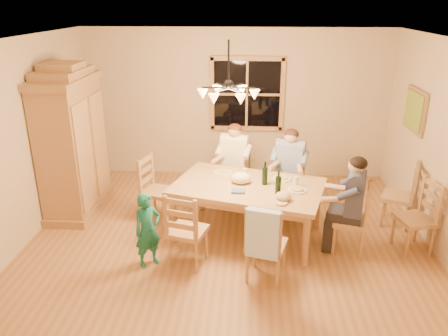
# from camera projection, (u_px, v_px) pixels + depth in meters

# --- Properties ---
(floor) EXTENTS (5.50, 5.50, 0.00)m
(floor) POSITION_uv_depth(u_px,v_px,m) (228.00, 240.00, 6.10)
(floor) COLOR olive
(floor) RESTS_ON ground
(ceiling) EXTENTS (5.50, 5.00, 0.02)m
(ceiling) POSITION_uv_depth(u_px,v_px,m) (229.00, 39.00, 5.12)
(ceiling) COLOR white
(ceiling) RESTS_ON wall_back
(wall_back) EXTENTS (5.50, 0.02, 2.70)m
(wall_back) POSITION_uv_depth(u_px,v_px,m) (236.00, 105.00, 7.94)
(wall_back) COLOR beige
(wall_back) RESTS_ON floor
(wall_left) EXTENTS (0.02, 5.00, 2.70)m
(wall_left) POSITION_uv_depth(u_px,v_px,m) (21.00, 144.00, 5.77)
(wall_left) COLOR beige
(wall_left) RESTS_ON floor
(wall_right) EXTENTS (0.02, 5.00, 2.70)m
(wall_right) POSITION_uv_depth(u_px,v_px,m) (448.00, 153.00, 5.45)
(wall_right) COLOR beige
(wall_right) RESTS_ON floor
(window) EXTENTS (1.30, 0.06, 1.30)m
(window) POSITION_uv_depth(u_px,v_px,m) (247.00, 94.00, 7.82)
(window) COLOR black
(window) RESTS_ON wall_back
(painting) EXTENTS (0.06, 0.78, 0.64)m
(painting) POSITION_uv_depth(u_px,v_px,m) (415.00, 110.00, 6.48)
(painting) COLOR #90643E
(painting) RESTS_ON wall_right
(chandelier) EXTENTS (0.77, 0.68, 0.71)m
(chandelier) POSITION_uv_depth(u_px,v_px,m) (228.00, 92.00, 5.35)
(chandelier) COLOR black
(chandelier) RESTS_ON ceiling
(armoire) EXTENTS (0.66, 1.40, 2.30)m
(armoire) POSITION_uv_depth(u_px,v_px,m) (73.00, 146.00, 6.65)
(armoire) COLOR #90643E
(armoire) RESTS_ON floor
(dining_table) EXTENTS (2.26, 1.71, 0.76)m
(dining_table) POSITION_uv_depth(u_px,v_px,m) (248.00, 191.00, 6.02)
(dining_table) COLOR #A8874A
(dining_table) RESTS_ON floor
(chair_far_left) EXTENTS (0.54, 0.52, 0.99)m
(chair_far_left) POSITION_uv_depth(u_px,v_px,m) (234.00, 185.00, 7.14)
(chair_far_left) COLOR #AF7F4D
(chair_far_left) RESTS_ON floor
(chair_far_right) EXTENTS (0.54, 0.52, 0.99)m
(chair_far_right) POSITION_uv_depth(u_px,v_px,m) (288.00, 192.00, 6.87)
(chair_far_right) COLOR #AF7F4D
(chair_far_right) RESTS_ON floor
(chair_near_left) EXTENTS (0.54, 0.52, 0.99)m
(chair_near_left) POSITION_uv_depth(u_px,v_px,m) (188.00, 242.00, 5.47)
(chair_near_left) COLOR #AF7F4D
(chair_near_left) RESTS_ON floor
(chair_near_right) EXTENTS (0.54, 0.52, 0.99)m
(chair_near_right) POSITION_uv_depth(u_px,v_px,m) (266.00, 256.00, 5.16)
(chair_near_right) COLOR #AF7F4D
(chair_near_right) RESTS_ON floor
(chair_end_left) EXTENTS (0.52, 0.54, 0.99)m
(chair_end_left) POSITION_uv_depth(u_px,v_px,m) (159.00, 201.00, 6.57)
(chair_end_left) COLOR #AF7F4D
(chair_end_left) RESTS_ON floor
(chair_end_right) EXTENTS (0.52, 0.54, 0.99)m
(chair_end_right) POSITION_uv_depth(u_px,v_px,m) (349.00, 231.00, 5.73)
(chair_end_right) COLOR #AF7F4D
(chair_end_right) RESTS_ON floor
(adult_woman) EXTENTS (0.48, 0.51, 0.87)m
(adult_woman) POSITION_uv_depth(u_px,v_px,m) (234.00, 154.00, 6.94)
(adult_woman) COLOR #F9F4C1
(adult_woman) RESTS_ON floor
(adult_plaid_man) EXTENTS (0.48, 0.51, 0.87)m
(adult_plaid_man) POSITION_uv_depth(u_px,v_px,m) (290.00, 160.00, 6.67)
(adult_plaid_man) COLOR #365796
(adult_plaid_man) RESTS_ON floor
(adult_slate_man) EXTENTS (0.51, 0.48, 0.87)m
(adult_slate_man) POSITION_uv_depth(u_px,v_px,m) (354.00, 193.00, 5.53)
(adult_slate_man) COLOR #3B415F
(adult_slate_man) RESTS_ON floor
(towel) EXTENTS (0.39, 0.20, 0.58)m
(towel) POSITION_uv_depth(u_px,v_px,m) (263.00, 234.00, 4.85)
(towel) COLOR #B5D1F5
(towel) RESTS_ON chair_near_right
(wine_bottle_a) EXTENTS (0.08, 0.08, 0.33)m
(wine_bottle_a) POSITION_uv_depth(u_px,v_px,m) (265.00, 173.00, 5.95)
(wine_bottle_a) COLOR black
(wine_bottle_a) RESTS_ON dining_table
(wine_bottle_b) EXTENTS (0.08, 0.08, 0.33)m
(wine_bottle_b) POSITION_uv_depth(u_px,v_px,m) (278.00, 182.00, 5.65)
(wine_bottle_b) COLOR black
(wine_bottle_b) RESTS_ON dining_table
(plate_woman) EXTENTS (0.26, 0.26, 0.02)m
(plate_woman) POSITION_uv_depth(u_px,v_px,m) (223.00, 172.00, 6.41)
(plate_woman) COLOR white
(plate_woman) RESTS_ON dining_table
(plate_plaid) EXTENTS (0.26, 0.26, 0.02)m
(plate_plaid) POSITION_uv_depth(u_px,v_px,m) (282.00, 179.00, 6.17)
(plate_plaid) COLOR white
(plate_plaid) RESTS_ON dining_table
(plate_slate) EXTENTS (0.26, 0.26, 0.02)m
(plate_slate) POSITION_uv_depth(u_px,v_px,m) (297.00, 190.00, 5.80)
(plate_slate) COLOR white
(plate_slate) RESTS_ON dining_table
(wine_glass_a) EXTENTS (0.06, 0.06, 0.14)m
(wine_glass_a) POSITION_uv_depth(u_px,v_px,m) (245.00, 173.00, 6.21)
(wine_glass_a) COLOR silver
(wine_glass_a) RESTS_ON dining_table
(wine_glass_b) EXTENTS (0.06, 0.06, 0.14)m
(wine_glass_b) POSITION_uv_depth(u_px,v_px,m) (296.00, 181.00, 5.92)
(wine_glass_b) COLOR silver
(wine_glass_b) RESTS_ON dining_table
(cap) EXTENTS (0.20, 0.20, 0.11)m
(cap) POSITION_uv_depth(u_px,v_px,m) (283.00, 196.00, 5.51)
(cap) COLOR tan
(cap) RESTS_ON dining_table
(napkin) EXTENTS (0.21, 0.18, 0.03)m
(napkin) POSITION_uv_depth(u_px,v_px,m) (238.00, 191.00, 5.76)
(napkin) COLOR #486585
(napkin) RESTS_ON dining_table
(cloth_bundle) EXTENTS (0.28, 0.22, 0.15)m
(cloth_bundle) POSITION_uv_depth(u_px,v_px,m) (241.00, 178.00, 6.02)
(cloth_bundle) COLOR beige
(cloth_bundle) RESTS_ON dining_table
(child) EXTENTS (0.42, 0.41, 0.97)m
(child) POSITION_uv_depth(u_px,v_px,m) (148.00, 230.00, 5.37)
(child) COLOR #186C62
(child) RESTS_ON floor
(chair_spare_front) EXTENTS (0.51, 0.53, 0.99)m
(chair_spare_front) POSITION_uv_depth(u_px,v_px,m) (413.00, 230.00, 5.75)
(chair_spare_front) COLOR #AF7F4D
(chair_spare_front) RESTS_ON floor
(chair_spare_back) EXTENTS (0.56, 0.57, 0.99)m
(chair_spare_back) POSITION_uv_depth(u_px,v_px,m) (396.00, 206.00, 6.42)
(chair_spare_back) COLOR #AF7F4D
(chair_spare_back) RESTS_ON floor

